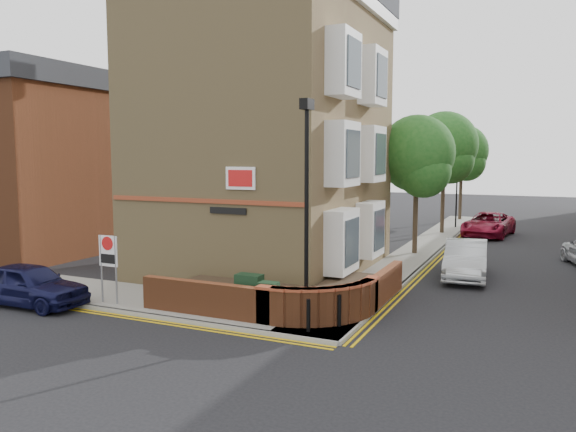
{
  "coord_description": "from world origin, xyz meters",
  "views": [
    {
      "loc": [
        7.63,
        -13.25,
        4.88
      ],
      "look_at": [
        -0.25,
        4.0,
        2.82
      ],
      "focal_mm": 35.0,
      "sensor_mm": 36.0,
      "label": 1
    }
  ],
  "objects_px": {
    "lamppost": "(306,210)",
    "zone_sign": "(108,256)",
    "navy_hatchback": "(29,285)",
    "utility_cabinet_large": "(249,294)",
    "silver_car_near": "(466,259)"
  },
  "relations": [
    {
      "from": "lamppost",
      "to": "utility_cabinet_large",
      "type": "distance_m",
      "value": 3.24
    },
    {
      "from": "zone_sign",
      "to": "navy_hatchback",
      "type": "relative_size",
      "value": 0.54
    },
    {
      "from": "utility_cabinet_large",
      "to": "silver_car_near",
      "type": "height_order",
      "value": "silver_car_near"
    },
    {
      "from": "navy_hatchback",
      "to": "lamppost",
      "type": "bearing_deg",
      "value": -80.51
    },
    {
      "from": "utility_cabinet_large",
      "to": "zone_sign",
      "type": "xyz_separation_m",
      "value": [
        -4.7,
        -0.8,
        0.92
      ]
    },
    {
      "from": "lamppost",
      "to": "navy_hatchback",
      "type": "relative_size",
      "value": 1.54
    },
    {
      "from": "utility_cabinet_large",
      "to": "silver_car_near",
      "type": "distance_m",
      "value": 9.93
    },
    {
      "from": "zone_sign",
      "to": "silver_car_near",
      "type": "height_order",
      "value": "zone_sign"
    },
    {
      "from": "utility_cabinet_large",
      "to": "zone_sign",
      "type": "relative_size",
      "value": 0.55
    },
    {
      "from": "zone_sign",
      "to": "navy_hatchback",
      "type": "distance_m",
      "value": 2.8
    },
    {
      "from": "navy_hatchback",
      "to": "silver_car_near",
      "type": "height_order",
      "value": "silver_car_near"
    },
    {
      "from": "lamppost",
      "to": "silver_car_near",
      "type": "relative_size",
      "value": 1.39
    },
    {
      "from": "navy_hatchback",
      "to": "silver_car_near",
      "type": "distance_m",
      "value": 16.05
    },
    {
      "from": "silver_car_near",
      "to": "lamppost",
      "type": "bearing_deg",
      "value": -116.55
    },
    {
      "from": "lamppost",
      "to": "zone_sign",
      "type": "bearing_deg",
      "value": -173.93
    }
  ]
}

